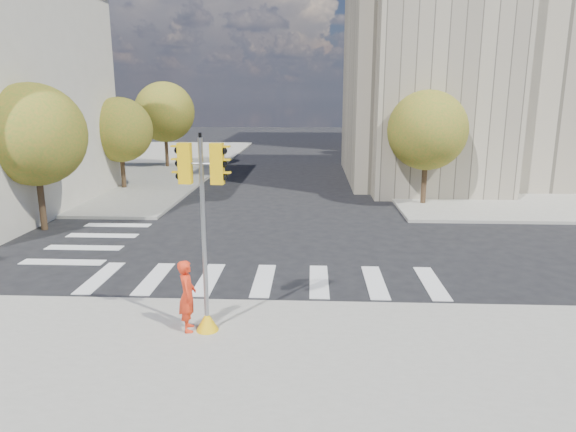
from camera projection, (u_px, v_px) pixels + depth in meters
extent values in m
plane|color=black|center=(271.00, 261.00, 18.60)|extent=(160.00, 160.00, 0.00)
cube|color=gray|center=(533.00, 166.00, 42.95)|extent=(28.00, 40.00, 0.15)
cube|color=gray|center=(66.00, 163.00, 44.76)|extent=(28.00, 40.00, 0.15)
cube|color=#A0957F|center=(536.00, 78.00, 35.66)|extent=(26.00, 14.00, 14.00)
cube|color=#A0957F|center=(437.00, 76.00, 31.17)|extent=(8.00, 8.00, 14.00)
cube|color=#9EA0A3|center=(505.00, 8.00, 54.99)|extent=(20.00, 18.00, 30.00)
cylinder|color=#382616|center=(42.00, 203.00, 22.68)|extent=(0.28, 0.28, 2.45)
sphere|color=#4C7020|center=(34.00, 135.00, 21.99)|extent=(4.40, 4.40, 4.40)
cylinder|color=#382616|center=(123.00, 173.00, 32.43)|extent=(0.28, 0.28, 2.17)
sphere|color=#4C7020|center=(120.00, 130.00, 31.82)|extent=(4.00, 4.00, 4.00)
cylinder|color=#382616|center=(167.00, 152.00, 42.10)|extent=(0.28, 0.28, 2.62)
sphere|color=#4C7020|center=(165.00, 112.00, 41.36)|extent=(4.80, 4.80, 4.80)
cylinder|color=#382616|center=(424.00, 184.00, 27.71)|extent=(0.28, 0.28, 2.38)
sphere|color=#4C7020|center=(427.00, 130.00, 27.05)|extent=(4.20, 4.20, 4.20)
cylinder|color=#382616|center=(391.00, 157.00, 39.36)|extent=(0.28, 0.28, 2.52)
sphere|color=#4C7020|center=(393.00, 116.00, 38.65)|extent=(4.60, 4.60, 4.60)
cylinder|color=#382616|center=(373.00, 144.00, 51.05)|extent=(0.28, 0.28, 2.27)
sphere|color=#4C7020|center=(374.00, 116.00, 50.42)|extent=(4.00, 4.00, 4.00)
cylinder|color=black|center=(421.00, 124.00, 30.89)|extent=(0.12, 0.12, 8.00)
cube|color=black|center=(425.00, 55.00, 29.97)|extent=(0.35, 0.18, 0.22)
cylinder|color=black|center=(388.00, 115.00, 44.50)|extent=(0.12, 0.12, 8.00)
cube|color=black|center=(390.00, 68.00, 43.59)|extent=(0.35, 0.18, 0.22)
cone|color=#E1AC0B|center=(207.00, 321.00, 12.74)|extent=(0.56, 0.56, 0.50)
cylinder|color=gray|center=(204.00, 238.00, 12.25)|extent=(0.11, 0.11, 4.77)
cylinder|color=black|center=(200.00, 135.00, 11.69)|extent=(0.07, 0.07, 0.12)
cylinder|color=gray|center=(201.00, 164.00, 11.84)|extent=(0.90, 0.11, 0.06)
cube|color=#E1AC0B|center=(185.00, 163.00, 11.88)|extent=(0.31, 0.24, 0.95)
cube|color=#E1AC0B|center=(217.00, 164.00, 11.80)|extent=(0.31, 0.24, 0.95)
imported|color=red|center=(187.00, 296.00, 12.62)|extent=(0.57, 0.74, 1.81)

